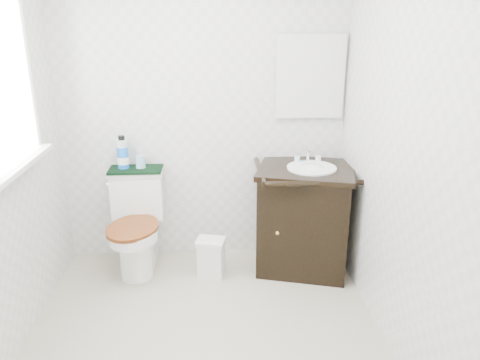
{
  "coord_description": "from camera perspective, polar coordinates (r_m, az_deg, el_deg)",
  "views": [
    {
      "loc": [
        0.07,
        -2.36,
        1.87
      ],
      "look_at": [
        0.26,
        0.75,
        0.79
      ],
      "focal_mm": 35.0,
      "sensor_mm": 36.0,
      "label": 1
    }
  ],
  "objects": [
    {
      "name": "wall_front",
      "position": [
        1.34,
        -6.08,
        -10.78
      ],
      "size": [
        2.4,
        0.0,
        2.4
      ],
      "primitive_type": "plane",
      "rotation": [
        -1.57,
        0.0,
        0.0
      ],
      "color": "silver",
      "rests_on": "ground"
    },
    {
      "name": "floor",
      "position": [
        3.01,
        -4.29,
        -19.25
      ],
      "size": [
        2.4,
        2.4,
        0.0
      ],
      "primitive_type": "plane",
      "color": "#A99C88",
      "rests_on": "ground"
    },
    {
      "name": "trash_bin",
      "position": [
        3.6,
        -3.56,
        -9.37
      ],
      "size": [
        0.24,
        0.21,
        0.3
      ],
      "color": "white",
      "rests_on": "floor"
    },
    {
      "name": "mouthwash_bottle",
      "position": [
        3.67,
        -14.12,
        3.18
      ],
      "size": [
        0.09,
        0.09,
        0.25
      ],
      "color": "blue",
      "rests_on": "towel"
    },
    {
      "name": "soap_bar",
      "position": [
        3.62,
        7.73,
        2.29
      ],
      "size": [
        0.06,
        0.04,
        0.02
      ],
      "primitive_type": "ellipsoid",
      "color": "#197C6E",
      "rests_on": "vanity"
    },
    {
      "name": "toilet",
      "position": [
        3.71,
        -12.41,
        -5.69
      ],
      "size": [
        0.44,
        0.65,
        0.76
      ],
      "color": "white",
      "rests_on": "floor"
    },
    {
      "name": "wall_back",
      "position": [
        3.62,
        -4.58,
        8.46
      ],
      "size": [
        2.4,
        0.0,
        2.4
      ],
      "primitive_type": "plane",
      "rotation": [
        1.57,
        0.0,
        0.0
      ],
      "color": "silver",
      "rests_on": "ground"
    },
    {
      "name": "wall_right",
      "position": [
        2.66,
        19.46,
        3.52
      ],
      "size": [
        0.0,
        2.4,
        2.4
      ],
      "primitive_type": "plane",
      "rotation": [
        1.57,
        0.0,
        -1.57
      ],
      "color": "silver",
      "rests_on": "ground"
    },
    {
      "name": "towel",
      "position": [
        3.67,
        -12.61,
        1.26
      ],
      "size": [
        0.4,
        0.22,
        0.02
      ],
      "primitive_type": "cube",
      "color": "black",
      "rests_on": "toilet"
    },
    {
      "name": "mirror",
      "position": [
        3.64,
        8.55,
        12.34
      ],
      "size": [
        0.5,
        0.02,
        0.6
      ],
      "primitive_type": "cube",
      "color": "silver",
      "rests_on": "wall_back"
    },
    {
      "name": "vanity",
      "position": [
        3.63,
        7.89,
        -4.31
      ],
      "size": [
        0.83,
        0.76,
        0.92
      ],
      "color": "black",
      "rests_on": "floor"
    },
    {
      "name": "cup",
      "position": [
        3.67,
        -12.04,
        2.2
      ],
      "size": [
        0.08,
        0.08,
        0.09
      ],
      "primitive_type": "cone",
      "color": "#83B5D6",
      "rests_on": "towel"
    }
  ]
}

